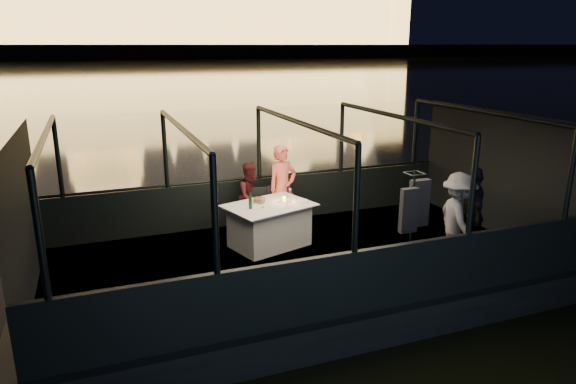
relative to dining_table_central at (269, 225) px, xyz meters
name	(u,v)px	position (x,y,z in m)	size (l,w,h in m)	color
river_water	(108,71)	(0.24, 79.31, -0.89)	(500.00, 500.00, 0.00)	black
boat_hull	(296,285)	(0.24, -0.69, -0.89)	(8.60, 4.40, 1.00)	black
boat_deck	(296,259)	(0.24, -0.69, -0.41)	(8.00, 4.00, 0.04)	black
gunwale_port	(260,200)	(0.24, 1.31, 0.06)	(8.00, 0.08, 0.90)	black
gunwale_starboard	(353,283)	(0.24, -2.69, 0.06)	(8.00, 0.08, 0.90)	black
cabin_glass_port	(259,144)	(0.24, 1.31, 1.21)	(8.00, 0.02, 1.40)	#99B2B2
cabin_glass_starboard	(357,199)	(0.24, -2.69, 1.21)	(8.00, 0.02, 1.40)	#99B2B2
cabin_roof_glass	(297,122)	(0.24, -0.69, 1.91)	(8.00, 4.00, 0.02)	#99B2B2
end_wall_fore	(23,222)	(-3.76, -0.69, 0.76)	(0.02, 4.00, 2.30)	black
end_wall_aft	(493,172)	(4.24, -0.69, 0.76)	(0.02, 4.00, 2.30)	black
canopy_ribs	(297,192)	(0.24, -0.69, 0.76)	(8.00, 4.00, 2.30)	black
embankment	(94,53)	(0.24, 209.31, 0.11)	(400.00, 140.00, 6.00)	#423D33
dining_table_central	(269,225)	(0.00, 0.00, 0.00)	(1.45, 1.05, 0.77)	silver
chair_port_left	(263,210)	(0.12, 0.70, 0.06)	(0.39, 0.39, 0.83)	black
chair_port_right	(281,210)	(0.44, 0.57, 0.06)	(0.40, 0.40, 0.87)	black
coat_stand	(411,224)	(1.53, -2.04, 0.51)	(0.48, 0.38, 1.72)	black
person_woman_coral	(283,191)	(0.54, 0.78, 0.36)	(0.59, 0.39, 1.64)	#F46758
person_man_maroon	(251,192)	(-0.04, 0.93, 0.36)	(0.64, 0.49, 1.32)	#431216
passenger_stripe	(458,214)	(2.59, -1.79, 0.47)	(0.99, 0.56, 1.53)	white
passenger_dark	(472,211)	(2.90, -1.75, 0.47)	(0.94, 0.39, 1.59)	black
wine_bottle	(250,200)	(-0.37, -0.10, 0.53)	(0.06, 0.06, 0.28)	#143815
bread_basket	(259,200)	(-0.12, 0.20, 0.42)	(0.21, 0.21, 0.08)	brown
amber_candle	(284,200)	(0.31, 0.07, 0.42)	(0.06, 0.06, 0.08)	orange
plate_near	(301,201)	(0.60, -0.01, 0.39)	(0.27, 0.27, 0.02)	white
plate_far	(258,202)	(-0.14, 0.23, 0.39)	(0.25, 0.25, 0.02)	silver
wine_glass_white	(263,202)	(-0.15, -0.11, 0.48)	(0.07, 0.07, 0.19)	silver
wine_glass_red	(290,193)	(0.49, 0.25, 0.48)	(0.06, 0.06, 0.18)	white
wine_glass_empty	(287,201)	(0.27, -0.17, 0.48)	(0.06, 0.06, 0.17)	white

